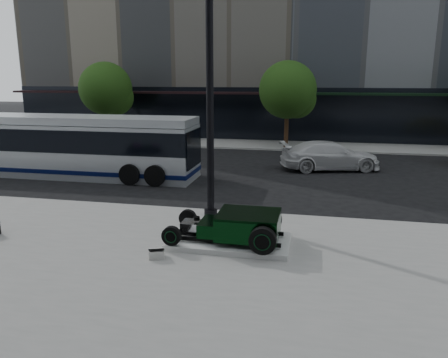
% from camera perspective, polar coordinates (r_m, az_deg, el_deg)
% --- Properties ---
extents(ground, '(120.00, 120.00, 0.00)m').
position_cam_1_polar(ground, '(17.51, 1.78, -2.58)').
color(ground, black).
rests_on(ground, ground).
extents(sidewalk_far, '(70.00, 4.00, 0.12)m').
position_cam_1_polar(sidewalk_far, '(31.09, 6.34, 4.44)').
color(sidewalk_far, gray).
rests_on(sidewalk_far, ground).
extents(street_trees, '(29.80, 3.80, 5.70)m').
position_cam_1_polar(street_trees, '(29.74, 8.59, 11.15)').
color(street_trees, black).
rests_on(street_trees, sidewalk_far).
extents(display_plinth, '(3.40, 1.80, 0.15)m').
position_cam_1_polar(display_plinth, '(12.53, 0.69, -8.16)').
color(display_plinth, silver).
rests_on(display_plinth, sidewalk_near).
extents(hot_rod, '(3.22, 2.00, 0.81)m').
position_cam_1_polar(hot_rod, '(12.30, 2.23, -6.09)').
color(hot_rod, black).
rests_on(hot_rod, display_plinth).
extents(info_plaque, '(0.48, 0.41, 0.31)m').
position_cam_1_polar(info_plaque, '(11.74, -8.79, -9.58)').
color(info_plaque, silver).
rests_on(info_plaque, sidewalk_near).
extents(lamppost, '(0.45, 0.45, 8.11)m').
position_cam_1_polar(lamppost, '(14.37, -1.85, 9.63)').
color(lamppost, black).
rests_on(lamppost, sidewalk_near).
extents(transit_bus, '(12.12, 2.88, 2.92)m').
position_cam_1_polar(transit_bus, '(22.55, -18.89, 4.15)').
color(transit_bus, silver).
rests_on(transit_bus, ground).
extents(white_sedan, '(5.49, 3.34, 1.49)m').
position_cam_1_polar(white_sedan, '(23.48, 13.66, 2.98)').
color(white_sedan, silver).
rests_on(white_sedan, ground).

